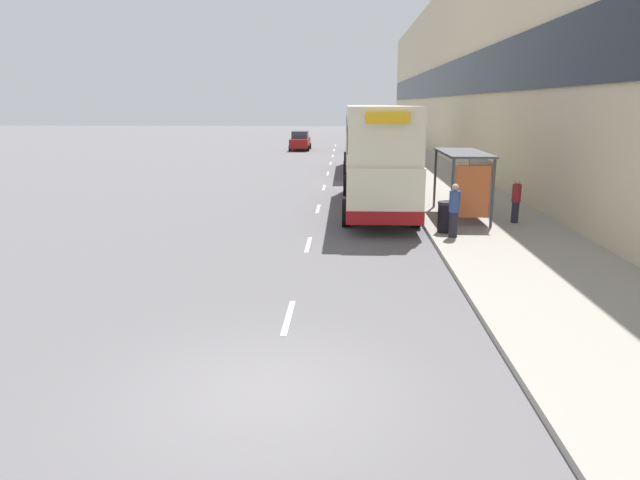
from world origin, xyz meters
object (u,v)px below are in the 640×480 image
Objects in this scene: double_decker_bus_ahead at (366,137)px; pedestrian_at_shelter at (516,200)px; litter_bin at (445,217)px; pedestrian_1 at (454,210)px; bus_shelter at (469,172)px; double_decker_bus_near at (377,156)px; car_0 at (359,141)px; car_2 at (360,133)px; car_1 at (300,141)px.

double_decker_bus_ahead reaches higher than pedestrian_at_shelter.
litter_bin is at bearing -83.69° from double_decker_bus_ahead.
bus_shelter is at bearing 71.61° from pedestrian_1.
pedestrian_1 reaches higher than pedestrian_at_shelter.
double_decker_bus_near is 10.66× the size of litter_bin.
car_2 is at bearing 88.31° from car_0.
car_0 is at bearing 90.10° from double_decker_bus_ahead.
car_2 is at bearing 89.25° from double_decker_bus_ahead.
pedestrian_at_shelter is (4.89, -3.20, -1.32)m from double_decker_bus_near.
pedestrian_1 is 1.66× the size of litter_bin.
double_decker_bus_near is 6.92× the size of pedestrian_at_shelter.
car_0 is 0.90× the size of car_1.
car_0 is 37.50m from pedestrian_1.
double_decker_bus_near is 2.45× the size of car_1.
car_2 is 53.43m from pedestrian_1.
bus_shelter is 0.92× the size of car_1.
double_decker_bus_ahead is at bearing 107.85° from car_1.
bus_shelter is 1.02× the size of car_0.
car_1 is 36.85m from pedestrian_at_shelter.
litter_bin is (2.11, -19.10, -1.61)m from double_decker_bus_ahead.
pedestrian_at_shelter reaches higher than car_0.
bus_shelter is 4.09m from double_decker_bus_near.
car_1 is at bearing 104.79° from bus_shelter.
litter_bin is at bearing -67.18° from double_decker_bus_near.
pedestrian_1 reaches higher than car_1.
car_2 is (0.44, 33.59, -1.40)m from double_decker_bus_ahead.
double_decker_bus_near reaches higher than car_0.
car_2 reaches higher than car_0.
bus_shelter is at bearing -86.70° from car_2.
litter_bin is at bearing -148.47° from pedestrian_at_shelter.
pedestrian_1 reaches higher than car_2.
double_decker_bus_near reaches higher than bus_shelter.
pedestrian_at_shelter is at bearing -81.93° from car_0.
pedestrian_at_shelter is 1.54× the size of litter_bin.
bus_shelter reaches higher than litter_bin.
bus_shelter is 3.07m from litter_bin.
double_decker_bus_ahead is 6.02× the size of pedestrian_1.
litter_bin is (2.14, -36.72, -0.19)m from car_0.
pedestrian_at_shelter is (4.93, -17.37, -1.32)m from double_decker_bus_ahead.
bus_shelter reaches higher than car_0.
car_2 is (-2.89, 50.15, -0.99)m from bus_shelter.
bus_shelter is at bearing 64.31° from litter_bin.
double_decker_bus_near is at bearing 146.79° from pedestrian_at_shelter.
car_0 is (-0.03, 17.61, -1.43)m from double_decker_bus_ahead.
car_0 is (-0.07, 31.78, -1.43)m from double_decker_bus_near.
double_decker_bus_ahead is 17.67m from car_0.
car_1 is 2.83× the size of pedestrian_at_shelter.
double_decker_bus_near reaches higher than pedestrian_at_shelter.
car_1 is 38.55m from pedestrian_1.
car_0 is at bearing 90.12° from double_decker_bus_near.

